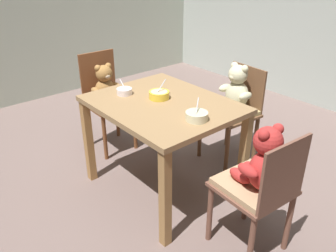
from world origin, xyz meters
name	(u,v)px	position (x,y,z in m)	size (l,w,h in m)	color
ground_plane	(163,188)	(0.00, 0.00, -0.02)	(5.20, 5.20, 0.04)	#74605A
dining_table	(163,115)	(0.00, 0.00, 0.65)	(1.05, 0.85, 0.75)	#947149
teddy_chair_near_left	(106,92)	(-0.88, 0.04, 0.56)	(0.40, 0.40, 0.91)	brown
teddy_chair_near_right	(261,174)	(0.88, 0.02, 0.58)	(0.44, 0.44, 0.90)	brown
teddy_chair_far_center	(234,99)	(0.04, 0.78, 0.58)	(0.44, 0.45, 0.89)	brown
porridge_bowl_cream_near_right	(197,116)	(0.37, -0.02, 0.78)	(0.15, 0.15, 0.13)	beige
porridge_bowl_yellow_center	(159,95)	(-0.07, 0.03, 0.78)	(0.15, 0.16, 0.13)	yellow
porridge_bowl_white_near_left	(124,91)	(-0.31, -0.12, 0.78)	(0.13, 0.12, 0.11)	white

